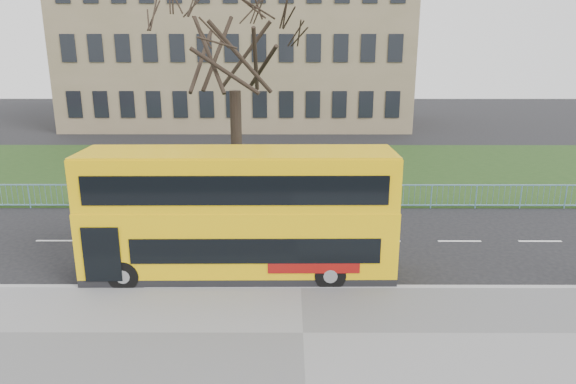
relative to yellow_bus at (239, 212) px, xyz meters
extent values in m
plane|color=black|center=(1.87, 0.51, -2.11)|extent=(120.00, 120.00, 0.00)
cube|color=#959597|center=(1.87, -1.04, -2.04)|extent=(80.00, 0.20, 0.14)
cube|color=#1A3413|center=(1.87, 14.81, -2.07)|extent=(80.00, 15.40, 0.08)
cube|color=#7A6B4D|center=(-3.13, 35.51, 4.89)|extent=(30.00, 15.00, 14.00)
cube|color=yellow|center=(0.00, 0.01, -0.91)|extent=(9.42, 2.33, 1.75)
cube|color=yellow|center=(0.00, 0.01, 0.11)|extent=(9.42, 2.33, 0.30)
cube|color=yellow|center=(0.00, 0.01, 1.04)|extent=(9.37, 2.28, 1.57)
cube|color=black|center=(0.55, -1.11, -0.85)|extent=(7.25, 0.11, 0.76)
cube|color=black|center=(0.01, -1.10, 0.96)|extent=(8.64, 0.12, 0.85)
cylinder|color=black|center=(-3.35, -1.03, -1.65)|extent=(0.93, 0.26, 0.93)
cylinder|color=black|center=(2.74, -0.97, -1.65)|extent=(0.93, 0.26, 0.93)
camera|label=1|loc=(1.53, -14.90, 4.76)|focal=32.00mm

